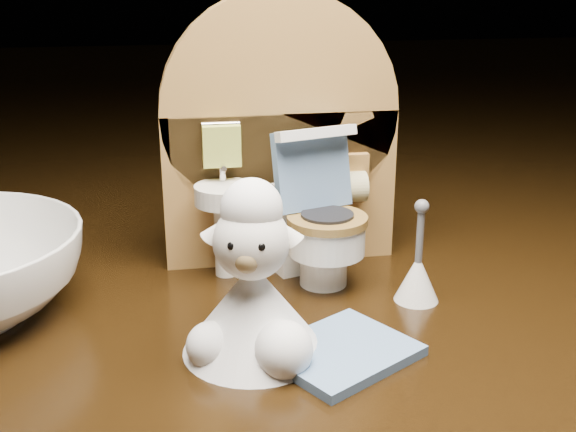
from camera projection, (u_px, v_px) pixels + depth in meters
name	position (u px, v px, depth m)	size (l,w,h in m)	color
backdrop_panel	(279.00, 148.00, 0.40)	(0.13, 0.05, 0.15)	#A07236
toy_toilet	(317.00, 226.00, 0.38)	(0.05, 0.06, 0.08)	white
bath_mat	(341.00, 352.00, 0.31)	(0.06, 0.05, 0.00)	#597AA6
toilet_brush	(417.00, 274.00, 0.36)	(0.02, 0.02, 0.05)	white
plush_lamb	(253.00, 295.00, 0.31)	(0.06, 0.06, 0.08)	white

